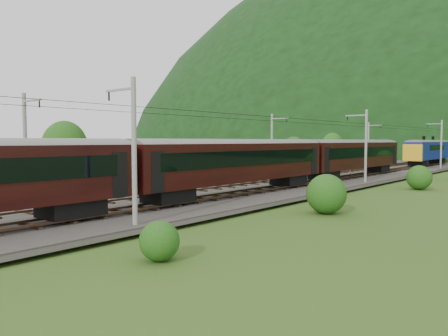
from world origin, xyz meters
The scene contains 14 objects.
ground centered at (0.00, 0.00, 0.00)m, with size 600.00×600.00×0.00m, color #334E18.
railbed centered at (0.00, 10.00, 0.15)m, with size 14.00×220.00×0.30m, color #38332D.
track_left centered at (-2.40, 10.00, 0.37)m, with size 2.40×220.00×0.27m.
track_right centered at (2.40, 10.00, 0.37)m, with size 2.40×220.00×0.27m.
catenary_left centered at (-6.12, 32.00, 4.50)m, with size 2.54×192.28×8.00m.
catenary_right centered at (6.12, 32.00, 4.50)m, with size 2.54×192.28×8.00m.
overhead_wires centered at (0.00, 10.00, 7.10)m, with size 4.83×198.00×0.03m.
mountain_ridge centered at (-120.00, 300.00, 0.00)m, with size 336.00×280.00×132.00m, color black.
train centered at (2.40, 2.00, 3.68)m, with size 3.12×148.64×5.44m.
hazard_post_near centered at (-0.03, 32.40, 1.03)m, with size 0.16×0.16×1.46m, color red.
hazard_post_far centered at (0.71, 40.52, 1.10)m, with size 0.17×0.17×1.60m, color red.
signal centered at (-4.40, 24.70, 1.70)m, with size 0.26×0.26×2.39m.
vegetation_left centered at (-15.04, 22.32, 2.69)m, with size 13.15×148.54×7.07m.
vegetation_right centered at (12.12, 22.99, 1.29)m, with size 6.99×104.26×2.89m.
Camera 1 is at (25.07, -14.98, 4.89)m, focal length 35.00 mm.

